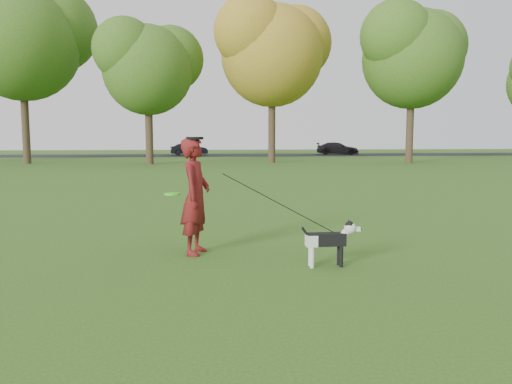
{
  "coord_description": "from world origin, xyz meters",
  "views": [
    {
      "loc": [
        -0.71,
        -6.89,
        1.75
      ],
      "look_at": [
        0.07,
        0.23,
        0.95
      ],
      "focal_mm": 35.0,
      "sensor_mm": 36.0,
      "label": 1
    }
  ],
  "objects": [
    {
      "name": "road",
      "position": [
        0.0,
        40.0,
        0.01
      ],
      "size": [
        120.0,
        7.0,
        0.02
      ],
      "primitive_type": "cube",
      "color": "black",
      "rests_on": "ground"
    },
    {
      "name": "man",
      "position": [
        -0.8,
        0.5,
        0.87
      ],
      "size": [
        0.57,
        0.72,
        1.74
      ],
      "primitive_type": "imported",
      "rotation": [
        0.0,
        0.0,
        1.3
      ],
      "color": "#5C0D18",
      "rests_on": "ground"
    },
    {
      "name": "man_held_items",
      "position": [
        0.36,
        0.01,
        0.82
      ],
      "size": [
        2.38,
        1.07,
        1.32
      ],
      "color": "#3EED1E",
      "rests_on": "ground"
    },
    {
      "name": "dog",
      "position": [
        1.01,
        -0.44,
        0.39
      ],
      "size": [
        0.83,
        0.17,
        0.63
      ],
      "color": "black",
      "rests_on": "ground"
    },
    {
      "name": "tree_row",
      "position": [
        -1.43,
        26.07,
        7.41
      ],
      "size": [
        51.74,
        8.86,
        12.01
      ],
      "color": "#38281C",
      "rests_on": "ground"
    },
    {
      "name": "car_right",
      "position": [
        12.28,
        40.0,
        0.61
      ],
      "size": [
        4.29,
        2.45,
        1.17
      ],
      "primitive_type": "imported",
      "rotation": [
        0.0,
        0.0,
        1.36
      ],
      "color": "black",
      "rests_on": "road"
    },
    {
      "name": "car_mid",
      "position": [
        -1.87,
        40.0,
        0.58
      ],
      "size": [
        3.53,
        1.59,
        1.12
      ],
      "primitive_type": "imported",
      "rotation": [
        0.0,
        0.0,
        1.69
      ],
      "color": "black",
      "rests_on": "road"
    },
    {
      "name": "ground",
      "position": [
        0.0,
        0.0,
        0.0
      ],
      "size": [
        120.0,
        120.0,
        0.0
      ],
      "primitive_type": "plane",
      "color": "#285116",
      "rests_on": "ground"
    }
  ]
}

